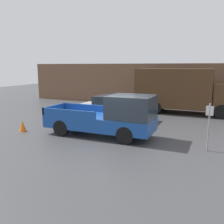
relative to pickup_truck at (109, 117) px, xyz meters
name	(u,v)px	position (x,y,z in m)	size (l,w,h in m)	color
ground_plane	(118,138)	(0.51, -0.11, -1.01)	(60.00, 60.00, 0.00)	#3D3D3F
building_wall	(165,85)	(0.51, 11.01, 0.87)	(28.00, 0.15, 3.76)	brown
pickup_truck	(109,117)	(0.00, 0.00, 0.00)	(5.61, 2.00, 2.15)	#194799
car	(114,108)	(-1.36, 3.76, -0.20)	(4.72, 1.98, 1.60)	#B7BABF
delivery_truck	(181,90)	(2.36, 8.02, 0.78)	(7.28, 2.39, 3.34)	#472D19
parking_sign	(209,124)	(4.69, -0.33, 0.14)	(0.30, 0.07, 2.02)	gray
traffic_cone	(23,126)	(-4.78, -0.96, -0.71)	(0.39, 0.39, 0.60)	orange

